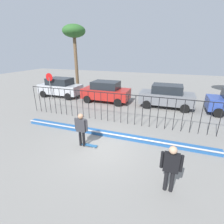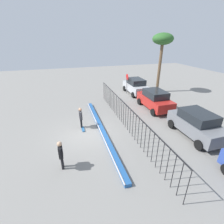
{
  "view_description": "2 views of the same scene",
  "coord_description": "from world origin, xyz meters",
  "px_view_note": "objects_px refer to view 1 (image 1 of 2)",
  "views": [
    {
      "loc": [
        2.95,
        -6.72,
        4.54
      ],
      "look_at": [
        -0.23,
        2.06,
        1.1
      ],
      "focal_mm": 27.0,
      "sensor_mm": 36.0,
      "label": 1
    },
    {
      "loc": [
        10.65,
        -1.21,
        6.63
      ],
      "look_at": [
        -0.74,
        2.24,
        1.15
      ],
      "focal_mm": 26.07,
      "sensor_mm": 36.0,
      "label": 2
    }
  ],
  "objects_px": {
    "palm_tree_short": "(74,34)",
    "skateboarder": "(81,127)",
    "parked_car_gray": "(166,96)",
    "parked_car_silver": "(60,87)",
    "parked_car_red": "(106,91)",
    "stop_sign": "(50,82)",
    "skateboard": "(90,145)",
    "camera_operator": "(171,165)"
  },
  "relations": [
    {
      "from": "camera_operator",
      "to": "parked_car_silver",
      "type": "bearing_deg",
      "value": -29.51
    },
    {
      "from": "camera_operator",
      "to": "stop_sign",
      "type": "bearing_deg",
      "value": -25.22
    },
    {
      "from": "skateboarder",
      "to": "parked_car_gray",
      "type": "bearing_deg",
      "value": 95.37
    },
    {
      "from": "stop_sign",
      "to": "skateboarder",
      "type": "bearing_deg",
      "value": -42.95
    },
    {
      "from": "parked_car_silver",
      "to": "stop_sign",
      "type": "height_order",
      "value": "stop_sign"
    },
    {
      "from": "palm_tree_short",
      "to": "stop_sign",
      "type": "bearing_deg",
      "value": -97.68
    },
    {
      "from": "skateboard",
      "to": "stop_sign",
      "type": "xyz_separation_m",
      "value": [
        -7.59,
        6.66,
        1.56
      ]
    },
    {
      "from": "skateboard",
      "to": "palm_tree_short",
      "type": "distance_m",
      "value": 14.25
    },
    {
      "from": "skateboard",
      "to": "palm_tree_short",
      "type": "relative_size",
      "value": 0.11
    },
    {
      "from": "skateboarder",
      "to": "palm_tree_short",
      "type": "bearing_deg",
      "value": 151.47
    },
    {
      "from": "parked_car_red",
      "to": "stop_sign",
      "type": "bearing_deg",
      "value": -172.0
    },
    {
      "from": "skateboard",
      "to": "stop_sign",
      "type": "height_order",
      "value": "stop_sign"
    },
    {
      "from": "parked_car_red",
      "to": "parked_car_silver",
      "type": "bearing_deg",
      "value": 176.51
    },
    {
      "from": "stop_sign",
      "to": "palm_tree_short",
      "type": "height_order",
      "value": "palm_tree_short"
    },
    {
      "from": "parked_car_red",
      "to": "parked_car_gray",
      "type": "relative_size",
      "value": 1.0
    },
    {
      "from": "parked_car_silver",
      "to": "parked_car_gray",
      "type": "xyz_separation_m",
      "value": [
        10.45,
        0.03,
        0.0
      ]
    },
    {
      "from": "parked_car_gray",
      "to": "palm_tree_short",
      "type": "distance_m",
      "value": 11.87
    },
    {
      "from": "skateboard",
      "to": "parked_car_gray",
      "type": "distance_m",
      "value": 8.46
    },
    {
      "from": "camera_operator",
      "to": "palm_tree_short",
      "type": "xyz_separation_m",
      "value": [
        -10.86,
        12.4,
        5.13
      ]
    },
    {
      "from": "skateboard",
      "to": "stop_sign",
      "type": "bearing_deg",
      "value": 119.87
    },
    {
      "from": "skateboarder",
      "to": "parked_car_silver",
      "type": "relative_size",
      "value": 0.4
    },
    {
      "from": "skateboard",
      "to": "parked_car_silver",
      "type": "height_order",
      "value": "parked_car_silver"
    },
    {
      "from": "skateboard",
      "to": "parked_car_red",
      "type": "distance_m",
      "value": 7.87
    },
    {
      "from": "skateboard",
      "to": "stop_sign",
      "type": "relative_size",
      "value": 0.32
    },
    {
      "from": "camera_operator",
      "to": "parked_car_gray",
      "type": "relative_size",
      "value": 0.4
    },
    {
      "from": "skateboarder",
      "to": "stop_sign",
      "type": "height_order",
      "value": "stop_sign"
    },
    {
      "from": "palm_tree_short",
      "to": "skateboarder",
      "type": "bearing_deg",
      "value": -58.41
    },
    {
      "from": "parked_car_silver",
      "to": "parked_car_gray",
      "type": "relative_size",
      "value": 1.0
    },
    {
      "from": "stop_sign",
      "to": "parked_car_gray",
      "type": "bearing_deg",
      "value": 5.91
    },
    {
      "from": "skateboard",
      "to": "parked_car_red",
      "type": "bearing_deg",
      "value": 86.91
    },
    {
      "from": "stop_sign",
      "to": "camera_operator",
      "type": "bearing_deg",
      "value": -35.96
    },
    {
      "from": "skateboarder",
      "to": "palm_tree_short",
      "type": "distance_m",
      "value": 13.72
    },
    {
      "from": "parked_car_gray",
      "to": "camera_operator",
      "type": "bearing_deg",
      "value": -82.75
    },
    {
      "from": "parked_car_gray",
      "to": "skateboard",
      "type": "bearing_deg",
      "value": -108.88
    },
    {
      "from": "skateboarder",
      "to": "parked_car_red",
      "type": "xyz_separation_m",
      "value": [
        -1.75,
        7.58,
        -0.06
      ]
    },
    {
      "from": "skateboard",
      "to": "parked_car_red",
      "type": "height_order",
      "value": "parked_car_red"
    },
    {
      "from": "stop_sign",
      "to": "palm_tree_short",
      "type": "distance_m",
      "value": 6.17
    },
    {
      "from": "parked_car_silver",
      "to": "parked_car_red",
      "type": "distance_m",
      "value": 5.13
    },
    {
      "from": "parked_car_gray",
      "to": "skateboarder",
      "type": "bearing_deg",
      "value": -111.02
    },
    {
      "from": "skateboarder",
      "to": "parked_car_gray",
      "type": "distance_m",
      "value": 8.62
    },
    {
      "from": "parked_car_silver",
      "to": "palm_tree_short",
      "type": "distance_m",
      "value": 6.02
    },
    {
      "from": "parked_car_silver",
      "to": "palm_tree_short",
      "type": "relative_size",
      "value": 0.6
    }
  ]
}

